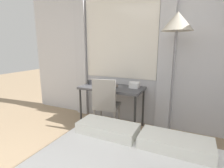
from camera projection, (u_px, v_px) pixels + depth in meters
The scene contains 7 objects.
wall_back_with_window at pixel (132, 51), 3.17m from camera, with size 4.79×0.13×2.70m.
desk at pixel (112, 91), 3.10m from camera, with size 1.11×0.56×0.74m.
desk_chair at pixel (106, 103), 2.87m from camera, with size 0.47×0.47×0.94m.
standing_lamp at pixel (177, 30), 2.43m from camera, with size 0.44×0.44×1.91m.
telephone at pixel (134, 85), 3.01m from camera, with size 0.18×0.16×0.11m.
book at pixel (110, 86), 3.08m from camera, with size 0.27×0.23×0.02m.
mug at pixel (90, 82), 3.30m from camera, with size 0.09×0.09×0.08m.
Camera 1 is at (1.01, -0.12, 1.45)m, focal length 28.00 mm.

